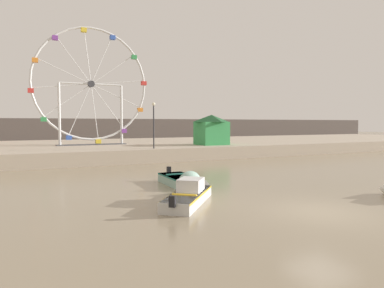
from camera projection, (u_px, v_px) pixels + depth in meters
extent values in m
plane|color=gray|center=(321.00, 212.00, 13.95)|extent=(240.00, 240.00, 0.00)
cube|color=tan|center=(121.00, 148.00, 41.53)|extent=(110.00, 23.37, 1.22)
cube|color=#564C47|center=(87.00, 131.00, 62.88)|extent=(140.00, 3.00, 4.40)
cube|color=#93BCAD|center=(179.00, 180.00, 20.19)|extent=(1.60, 3.13, 0.53)
cube|color=#237566|center=(179.00, 176.00, 20.18)|extent=(1.62, 3.09, 0.08)
cone|color=#93BCAD|center=(193.00, 185.00, 18.42)|extent=(1.46, 0.89, 1.44)
cube|color=black|center=(169.00, 170.00, 21.66)|extent=(0.25, 0.21, 0.44)
cube|color=#237566|center=(176.00, 174.00, 20.52)|extent=(1.29, 0.20, 0.06)
cube|color=silver|center=(188.00, 198.00, 15.35)|extent=(3.73, 4.03, 0.48)
cube|color=gold|center=(188.00, 194.00, 15.34)|extent=(3.71, 4.01, 0.08)
cone|color=silver|center=(201.00, 188.00, 17.93)|extent=(1.68, 1.67, 1.21)
cube|color=black|center=(172.00, 201.00, 13.19)|extent=(0.31, 0.31, 0.44)
cube|color=silver|center=(191.00, 185.00, 15.83)|extent=(1.60, 1.63, 0.56)
cube|color=gold|center=(184.00, 195.00, 14.82)|extent=(0.92, 0.83, 0.06)
torus|color=silver|center=(91.00, 84.00, 37.31)|extent=(12.15, 0.24, 12.15)
cylinder|color=#38383D|center=(91.00, 84.00, 37.31)|extent=(0.70, 0.50, 0.70)
cylinder|color=silver|center=(62.00, 86.00, 36.02)|extent=(5.93, 0.08, 0.74)
cube|color=red|center=(31.00, 91.00, 34.75)|extent=(0.56, 0.48, 0.44)
cylinder|color=silver|center=(68.00, 100.00, 36.35)|extent=(4.84, 0.08, 3.60)
cube|color=#33934C|center=(44.00, 119.00, 35.42)|extent=(0.56, 0.48, 0.44)
cylinder|color=silver|center=(80.00, 109.00, 36.94)|extent=(2.46, 0.08, 5.49)
cube|color=#3356B7|center=(69.00, 138.00, 36.60)|extent=(0.56, 0.48, 0.44)
cylinder|color=silver|center=(95.00, 112.00, 37.63)|extent=(0.74, 0.08, 5.93)
cube|color=yellow|center=(98.00, 141.00, 37.97)|extent=(0.56, 0.48, 0.44)
cylinder|color=silver|center=(108.00, 107.00, 38.23)|extent=(3.60, 0.08, 4.84)
cube|color=purple|center=(124.00, 131.00, 39.17)|extent=(0.56, 0.48, 0.44)
cylinder|color=silver|center=(116.00, 96.00, 38.59)|extent=(5.49, 0.08, 2.46)
cube|color=orange|center=(140.00, 110.00, 39.88)|extent=(0.56, 0.48, 0.44)
cylinder|color=silver|center=(118.00, 82.00, 38.60)|extent=(5.93, 0.08, 0.74)
cube|color=red|center=(144.00, 83.00, 39.90)|extent=(0.56, 0.48, 0.44)
cylinder|color=silver|center=(113.00, 69.00, 38.26)|extent=(4.84, 0.08, 3.60)
cube|color=#33934C|center=(134.00, 57.00, 39.24)|extent=(0.56, 0.48, 0.44)
cylinder|color=silver|center=(102.00, 59.00, 37.68)|extent=(2.46, 0.08, 5.49)
cube|color=#3356B7|center=(113.00, 38.00, 38.06)|extent=(0.56, 0.48, 0.44)
cylinder|color=silver|center=(87.00, 56.00, 36.99)|extent=(0.74, 0.08, 5.93)
cube|color=yellow|center=(84.00, 30.00, 36.68)|extent=(0.56, 0.48, 0.44)
cylinder|color=silver|center=(73.00, 60.00, 36.39)|extent=(3.60, 0.08, 4.84)
cube|color=purple|center=(55.00, 38.00, 35.48)|extent=(0.56, 0.48, 0.44)
cylinder|color=silver|center=(64.00, 71.00, 36.03)|extent=(5.49, 0.08, 2.46)
cube|color=orange|center=(35.00, 60.00, 34.77)|extent=(0.56, 0.48, 0.44)
cylinder|color=silver|center=(59.00, 114.00, 36.06)|extent=(0.28, 0.28, 6.55)
cylinder|color=silver|center=(121.00, 115.00, 38.95)|extent=(0.28, 0.28, 6.55)
cylinder|color=silver|center=(91.00, 84.00, 37.31)|extent=(6.55, 0.18, 0.18)
cube|color=#4C4C51|center=(92.00, 144.00, 37.70)|extent=(7.35, 1.20, 0.08)
cube|color=#33934C|center=(211.00, 133.00, 37.97)|extent=(3.11, 2.78, 2.49)
pyramid|color=#1C512A|center=(212.00, 118.00, 37.87)|extent=(3.42, 3.06, 0.80)
cylinder|color=#2D2D33|center=(154.00, 127.00, 32.12)|extent=(0.12, 0.12, 3.97)
sphere|color=#F2EACC|center=(154.00, 104.00, 32.00)|extent=(0.32, 0.32, 0.32)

